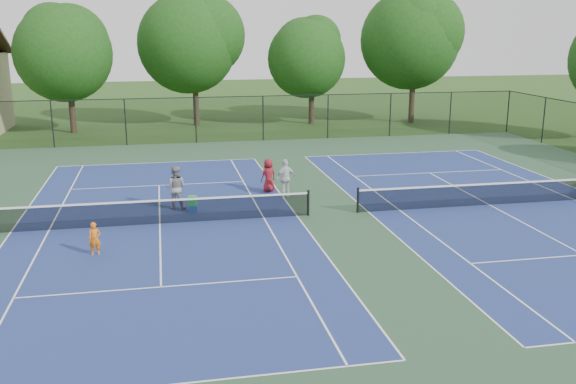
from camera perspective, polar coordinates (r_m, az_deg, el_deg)
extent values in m
plane|color=#234716|center=(26.43, 4.02, -1.98)|extent=(140.00, 140.00, 0.00)
cube|color=#2C4E32|center=(26.43, 4.02, -1.97)|extent=(36.00, 36.00, 0.01)
cube|color=navy|center=(25.54, -11.33, -2.79)|extent=(10.97, 23.77, 0.00)
cube|color=white|center=(37.07, -11.43, 2.58)|extent=(10.97, 0.06, 0.00)
cube|color=white|center=(26.17, -23.43, -3.31)|extent=(0.06, 23.77, 0.00)
cube|color=white|center=(26.07, 0.81, -2.14)|extent=(0.06, 23.77, 0.00)
cube|color=white|center=(25.91, -20.47, -3.19)|extent=(0.06, 23.77, 0.00)
cube|color=white|center=(25.83, -2.17, -2.31)|extent=(0.06, 23.77, 0.00)
cube|color=white|center=(31.72, -11.39, 0.59)|extent=(8.23, 0.06, 0.00)
cube|color=white|center=(19.51, -11.22, -8.28)|extent=(8.23, 0.06, 0.00)
cube|color=white|center=(25.54, -11.33, -2.78)|extent=(0.06, 12.80, 0.00)
cylinder|color=black|center=(26.03, 1.81, -0.98)|extent=(0.10, 0.10, 1.07)
cube|color=black|center=(25.41, -11.38, -1.80)|extent=(11.90, 0.01, 0.90)
cube|color=white|center=(25.28, -11.43, -0.76)|extent=(11.90, 0.04, 0.07)
cube|color=navy|center=(29.02, 17.49, -1.10)|extent=(10.97, 23.77, 0.00)
cube|color=white|center=(39.55, 9.31, 3.41)|extent=(10.97, 0.06, 0.00)
cube|color=white|center=(26.85, 7.15, -1.76)|extent=(0.06, 23.77, 0.00)
cube|color=white|center=(27.30, 9.88, -1.59)|extent=(0.06, 23.77, 0.00)
cube|color=white|center=(31.18, 24.14, -0.65)|extent=(0.06, 23.77, 0.00)
cube|color=white|center=(34.58, 12.47, 1.68)|extent=(8.23, 0.06, 0.00)
cube|color=white|center=(29.02, 17.49, -1.10)|extent=(0.06, 12.80, 0.00)
cylinder|color=black|center=(26.57, 6.23, -0.74)|extent=(0.10, 0.10, 1.07)
cube|color=black|center=(28.90, 17.55, -0.23)|extent=(11.90, 0.01, 0.90)
cube|color=white|center=(28.79, 17.63, 0.70)|extent=(11.90, 0.04, 0.07)
cylinder|color=black|center=(43.37, -20.22, 5.67)|extent=(0.08, 0.08, 3.00)
cylinder|color=black|center=(42.90, -14.25, 6.03)|extent=(0.08, 0.08, 3.00)
cylinder|color=black|center=(42.91, -8.21, 6.33)|extent=(0.08, 0.08, 3.00)
cylinder|color=black|center=(43.38, -2.23, 6.55)|extent=(0.08, 0.08, 3.00)
cylinder|color=black|center=(44.30, 3.57, 6.70)|extent=(0.08, 0.08, 3.00)
cylinder|color=black|center=(45.66, 9.07, 6.78)|extent=(0.08, 0.08, 3.00)
cylinder|color=black|center=(47.40, 14.22, 6.80)|extent=(0.08, 0.08, 3.00)
cylinder|color=black|center=(49.49, 18.97, 6.76)|extent=(0.08, 0.08, 3.00)
cylinder|color=black|center=(45.69, 21.77, 5.94)|extent=(0.08, 0.08, 3.00)
cube|color=black|center=(43.38, -2.23, 6.55)|extent=(36.00, 0.01, 3.00)
cube|color=black|center=(43.20, -2.25, 8.52)|extent=(36.00, 0.05, 0.05)
cylinder|color=#2D2116|center=(49.14, -18.66, 7.20)|extent=(0.44, 0.44, 3.78)
sphere|color=#163E11|center=(48.86, -19.02, 11.57)|extent=(6.80, 6.80, 6.80)
sphere|color=#163E11|center=(48.84, -19.08, 12.34)|extent=(5.58, 5.58, 5.58)
sphere|color=#163E11|center=(48.83, -19.15, 13.12)|extent=(4.35, 4.35, 4.35)
cylinder|color=#2D2116|center=(50.79, -8.20, 8.22)|extent=(0.44, 0.44, 4.14)
sphere|color=#163E11|center=(50.52, -8.37, 12.91)|extent=(7.60, 7.60, 7.60)
sphere|color=#163E11|center=(50.51, -8.39, 13.62)|extent=(6.23, 6.23, 6.23)
sphere|color=#163E11|center=(50.51, -8.42, 14.33)|extent=(4.86, 4.86, 4.86)
cylinder|color=#2D2116|center=(51.14, 2.10, 7.99)|extent=(0.44, 0.44, 3.42)
sphere|color=#163E11|center=(50.87, 2.13, 11.75)|extent=(6.00, 6.00, 6.00)
sphere|color=#163E11|center=(50.84, 2.14, 12.55)|extent=(4.92, 4.92, 4.92)
sphere|color=#163E11|center=(50.82, 2.15, 13.34)|extent=(3.84, 3.84, 3.84)
cylinder|color=#2D2116|center=(52.58, 10.97, 8.41)|extent=(0.44, 0.44, 4.32)
sphere|color=#163E11|center=(52.32, 11.20, 13.10)|extent=(7.80, 7.80, 7.80)
sphere|color=#163E11|center=(52.31, 11.23, 13.77)|extent=(6.40, 6.40, 6.40)
sphere|color=#163E11|center=(52.31, 11.26, 14.45)|extent=(4.99, 4.99, 4.99)
imported|color=orange|center=(22.51, -16.80, -4.01)|extent=(0.45, 0.33, 1.14)
imported|color=gray|center=(27.31, -9.96, 0.40)|extent=(1.06, 0.93, 1.86)
imported|color=silver|center=(28.87, -0.22, 1.25)|extent=(1.09, 0.76, 1.73)
imported|color=maroon|center=(29.81, -1.75, 1.49)|extent=(0.89, 0.76, 1.55)
cube|color=navy|center=(26.85, -8.46, -1.49)|extent=(0.39, 0.34, 0.31)
cube|color=green|center=(26.76, -8.49, -0.76)|extent=(0.39, 0.36, 0.40)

